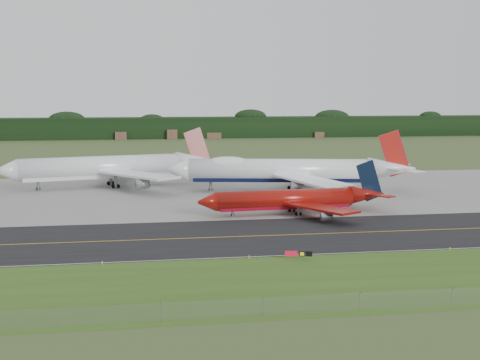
% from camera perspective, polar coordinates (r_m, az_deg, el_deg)
% --- Properties ---
extents(ground, '(600.00, 600.00, 0.00)m').
position_cam_1_polar(ground, '(127.52, 0.39, -4.45)').
color(ground, '#3B4C23').
rests_on(ground, ground).
extents(grass_verge, '(400.00, 30.00, 0.01)m').
position_cam_1_polar(grass_verge, '(94.21, 4.01, -8.75)').
color(grass_verge, '#375519').
rests_on(grass_verge, ground).
extents(taxiway, '(400.00, 32.00, 0.02)m').
position_cam_1_polar(taxiway, '(123.66, 0.70, -4.82)').
color(taxiway, black).
rests_on(taxiway, ground).
extents(apron, '(400.00, 78.00, 0.01)m').
position_cam_1_polar(apron, '(177.23, -2.39, -1.09)').
color(apron, gray).
rests_on(apron, ground).
extents(taxiway_centreline, '(400.00, 0.40, 0.00)m').
position_cam_1_polar(taxiway_centreline, '(123.66, 0.70, -4.81)').
color(taxiway_centreline, orange).
rests_on(taxiway_centreline, taxiway).
extents(taxiway_edge_line, '(400.00, 0.25, 0.00)m').
position_cam_1_polar(taxiway_edge_line, '(108.82, 2.12, -6.51)').
color(taxiway_edge_line, silver).
rests_on(taxiway_edge_line, taxiway).
extents(perimeter_fence, '(320.00, 0.10, 320.00)m').
position_cam_1_polar(perimeter_fence, '(81.85, 6.14, -10.49)').
color(perimeter_fence, slate).
rests_on(perimeter_fence, ground).
extents(horizon_treeline, '(700.00, 25.00, 12.00)m').
position_cam_1_polar(horizon_treeline, '(397.88, -6.27, 4.38)').
color(horizon_treeline, black).
rests_on(horizon_treeline, ground).
extents(jet_ba_747, '(66.02, 53.93, 16.68)m').
position_cam_1_polar(jet_ba_747, '(178.60, 4.03, 0.79)').
color(jet_ba_747, white).
rests_on(jet_ba_747, ground).
extents(jet_red_737, '(42.60, 34.65, 11.50)m').
position_cam_1_polar(jet_red_737, '(146.36, 4.70, -1.66)').
color(jet_red_737, maroon).
rests_on(jet_red_737, ground).
extents(jet_star_tail, '(61.35, 50.45, 16.30)m').
position_cam_1_polar(jet_star_tail, '(191.30, -10.87, 1.05)').
color(jet_star_tail, white).
rests_on(jet_star_tail, ground).
extents(taxiway_sign, '(4.23, 1.18, 1.44)m').
position_cam_1_polar(taxiway_sign, '(106.55, 5.01, -6.29)').
color(taxiway_sign, slate).
rests_on(taxiway_sign, ground).
extents(edge_marker_left, '(0.16, 0.16, 0.50)m').
position_cam_1_polar(edge_marker_left, '(105.86, -11.68, -6.94)').
color(edge_marker_left, yellow).
rests_on(edge_marker_left, ground).
extents(edge_marker_center, '(0.16, 0.16, 0.50)m').
position_cam_1_polar(edge_marker_center, '(107.32, 0.79, -6.58)').
color(edge_marker_center, yellow).
rests_on(edge_marker_center, ground).
extents(edge_marker_right, '(0.16, 0.16, 0.50)m').
position_cam_1_polar(edge_marker_right, '(118.10, 17.49, -5.63)').
color(edge_marker_right, yellow).
rests_on(edge_marker_right, ground).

